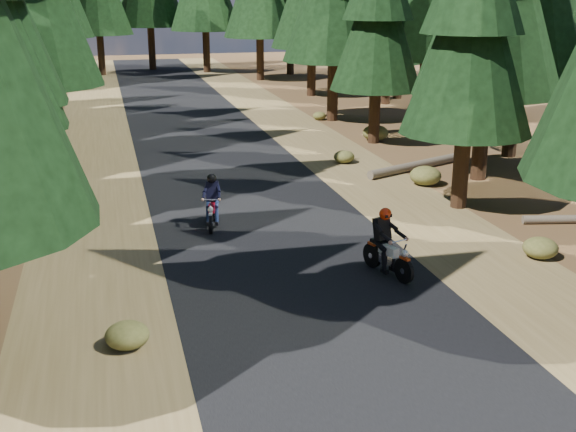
{
  "coord_description": "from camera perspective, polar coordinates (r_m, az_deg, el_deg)",
  "views": [
    {
      "loc": [
        -4.06,
        -14.4,
        6.28
      ],
      "look_at": [
        0.0,
        1.5,
        1.1
      ],
      "focal_mm": 45.0,
      "sensor_mm": 36.0,
      "label": 1
    }
  ],
  "objects": [
    {
      "name": "shoulder_l",
      "position": [
        20.4,
        -15.13,
        -1.03
      ],
      "size": [
        3.2,
        100.0,
        0.01
      ],
      "primitive_type": "cube",
      "color": "brown",
      "rests_on": "ground"
    },
    {
      "name": "rider_lead",
      "position": [
        16.57,
        7.9,
        -2.96
      ],
      "size": [
        1.03,
        1.83,
        1.56
      ],
      "rotation": [
        0.0,
        0.0,
        3.45
      ],
      "color": "white",
      "rests_on": "road"
    },
    {
      "name": "shoulder_r",
      "position": [
        22.15,
        9.33,
        0.82
      ],
      "size": [
        3.2,
        100.0,
        0.01
      ],
      "primitive_type": "cube",
      "color": "brown",
      "rests_on": "ground"
    },
    {
      "name": "road",
      "position": [
        20.79,
        -2.39,
        -0.06
      ],
      "size": [
        6.0,
        100.0,
        0.01
      ],
      "primitive_type": "cube",
      "color": "black",
      "rests_on": "ground"
    },
    {
      "name": "understory_shrubs",
      "position": [
        22.42,
        4.59,
        1.94
      ],
      "size": [
        14.64,
        28.83,
        0.67
      ],
      "color": "#474C1E",
      "rests_on": "ground"
    },
    {
      "name": "ground",
      "position": [
        16.22,
        1.32,
        -5.26
      ],
      "size": [
        120.0,
        120.0,
        0.0
      ],
      "primitive_type": "plane",
      "color": "#4B321A",
      "rests_on": "ground"
    },
    {
      "name": "log_near",
      "position": [
        26.78,
        10.44,
        4.02
      ],
      "size": [
        4.83,
        2.39,
        0.32
      ],
      "primitive_type": "cylinder",
      "rotation": [
        0.0,
        1.57,
        0.42
      ],
      "color": "#4C4233",
      "rests_on": "ground"
    },
    {
      "name": "rider_follow",
      "position": [
        19.84,
        -6.01,
        0.48
      ],
      "size": [
        0.86,
        1.72,
        1.47
      ],
      "rotation": [
        0.0,
        0.0,
        2.91
      ],
      "color": "maroon",
      "rests_on": "road"
    }
  ]
}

